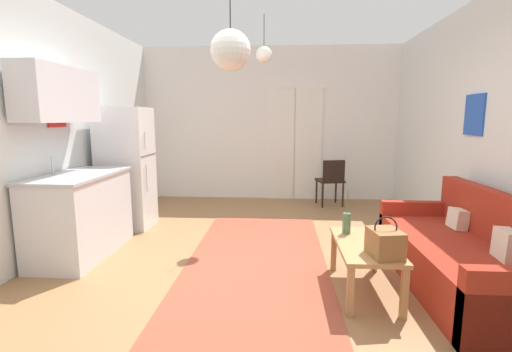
# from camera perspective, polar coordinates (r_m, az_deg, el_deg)

# --- Properties ---
(ground_plane) EXTENTS (5.24, 7.64, 0.10)m
(ground_plane) POSITION_cam_1_polar(r_m,az_deg,el_deg) (3.63, 0.24, -16.29)
(ground_plane) COLOR #996D44
(wall_back) EXTENTS (4.84, 0.13, 2.80)m
(wall_back) POSITION_cam_1_polar(r_m,az_deg,el_deg) (6.84, 2.29, 8.03)
(wall_back) COLOR white
(wall_back) RESTS_ON ground_plane
(wall_left) EXTENTS (0.12, 7.24, 2.80)m
(wall_left) POSITION_cam_1_polar(r_m,az_deg,el_deg) (4.17, -34.57, 6.04)
(wall_left) COLOR silver
(wall_left) RESTS_ON ground_plane
(area_rug) EXTENTS (1.45, 3.63, 0.01)m
(area_rug) POSITION_cam_1_polar(r_m,az_deg,el_deg) (3.83, -0.04, -13.99)
(area_rug) COLOR #9E4733
(area_rug) RESTS_ON ground_plane
(couch) EXTENTS (0.83, 1.98, 0.86)m
(couch) POSITION_cam_1_polar(r_m,az_deg,el_deg) (3.80, 30.03, -11.10)
(couch) COLOR maroon
(couch) RESTS_ON ground_plane
(coffee_table) EXTENTS (0.48, 0.95, 0.44)m
(coffee_table) POSITION_cam_1_polar(r_m,az_deg,el_deg) (3.34, 16.72, -11.02)
(coffee_table) COLOR #B27F4C
(coffee_table) RESTS_ON ground_plane
(bamboo_vase) EXTENTS (0.08, 0.08, 0.41)m
(bamboo_vase) POSITION_cam_1_polar(r_m,az_deg,el_deg) (3.51, 14.02, -7.18)
(bamboo_vase) COLOR #47704C
(bamboo_vase) RESTS_ON coffee_table
(handbag) EXTENTS (0.26, 0.31, 0.32)m
(handbag) POSITION_cam_1_polar(r_m,az_deg,el_deg) (3.03, 19.56, -9.83)
(handbag) COLOR brown
(handbag) RESTS_ON coffee_table
(refrigerator) EXTENTS (0.67, 0.58, 1.65)m
(refrigerator) POSITION_cam_1_polar(r_m,az_deg,el_deg) (5.31, -19.67, 1.15)
(refrigerator) COLOR white
(refrigerator) RESTS_ON ground_plane
(kitchen_counter) EXTENTS (0.64, 1.28, 2.03)m
(kitchen_counter) POSITION_cam_1_polar(r_m,az_deg,el_deg) (4.42, -26.35, -1.71)
(kitchen_counter) COLOR silver
(kitchen_counter) RESTS_ON ground_plane
(accent_chair) EXTENTS (0.49, 0.48, 0.81)m
(accent_chair) POSITION_cam_1_polar(r_m,az_deg,el_deg) (6.38, 11.69, -0.49)
(accent_chair) COLOR black
(accent_chair) RESTS_ON ground_plane
(pendant_lamp_near) EXTENTS (0.28, 0.28, 0.97)m
(pendant_lamp_near) POSITION_cam_1_polar(r_m,az_deg,el_deg) (2.65, -4.01, 19.07)
(pendant_lamp_near) COLOR black
(pendant_lamp_far) EXTENTS (0.21, 0.21, 0.60)m
(pendant_lamp_far) POSITION_cam_1_polar(r_m,az_deg,el_deg) (4.89, 1.26, 18.48)
(pendant_lamp_far) COLOR black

